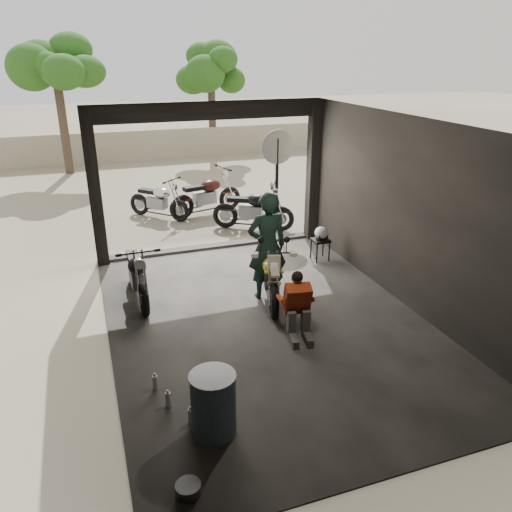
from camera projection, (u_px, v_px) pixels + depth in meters
ground at (266, 322)px, 8.23m from camera, size 80.00×80.00×0.00m
garage at (255, 238)px, 8.22m from camera, size 7.00×7.13×3.20m
boundary_wall at (146, 145)px, 20.22m from camera, size 18.00×0.30×1.20m
tree_left at (53, 56)px, 16.70m from camera, size 2.20×2.20×5.60m
tree_right at (211, 66)px, 19.95m from camera, size 2.20×2.20×5.00m
main_bike at (271, 271)px, 8.73m from camera, size 1.14×1.84×1.14m
left_bike at (137, 271)px, 8.77m from camera, size 0.71×1.65×1.10m
outside_bike_a at (158, 198)px, 13.12m from camera, size 1.62×1.65×1.11m
outside_bike_b at (206, 192)px, 13.39m from camera, size 1.98×1.22×1.25m
outside_bike_c at (253, 206)px, 12.25m from camera, size 1.91×1.52×1.20m
rider at (267, 246)px, 8.70m from camera, size 0.73×0.49×1.95m
mechanic at (299, 309)px, 7.56m from camera, size 0.64×0.79×1.03m
stool at (320, 243)px, 10.48m from camera, size 0.34×0.34×0.48m
helmet at (321, 233)px, 10.43m from camera, size 0.28×0.30×0.27m
oil_drum at (213, 405)px, 5.68m from camera, size 0.66×0.66×0.80m
sign_post at (277, 163)px, 11.91m from camera, size 0.82×0.08×2.45m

